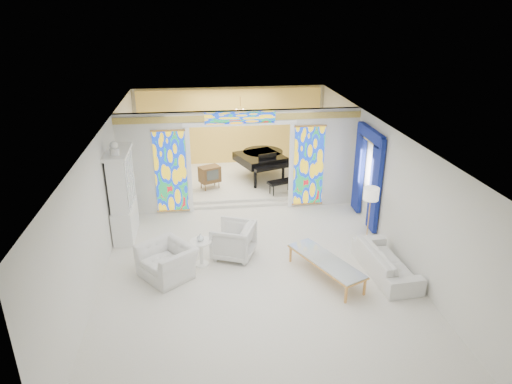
{
  "coord_description": "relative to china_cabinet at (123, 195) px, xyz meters",
  "views": [
    {
      "loc": [
        -1.15,
        -10.68,
        5.76
      ],
      "look_at": [
        0.23,
        0.2,
        1.24
      ],
      "focal_mm": 32.0,
      "sensor_mm": 36.0,
      "label": 1
    }
  ],
  "objects": [
    {
      "name": "grand_piano",
      "position": [
        4.15,
        3.47,
        -0.27
      ],
      "size": [
        1.95,
        2.96,
        1.06
      ],
      "rotation": [
        0.0,
        0.0,
        0.35
      ],
      "color": "black",
      "rests_on": "alcove_platform"
    },
    {
      "name": "blue_drapes",
      "position": [
        6.62,
        0.1,
        0.41
      ],
      "size": [
        0.14,
        1.85,
        2.65
      ],
      "color": "navy",
      "rests_on": "wall_right"
    },
    {
      "name": "alcove_platform",
      "position": [
        3.22,
        3.5,
        -1.08
      ],
      "size": [
        6.8,
        3.8,
        0.18
      ],
      "primitive_type": "cube",
      "color": "beige",
      "rests_on": "floor"
    },
    {
      "name": "wall_front",
      "position": [
        3.22,
        -6.6,
        0.33
      ],
      "size": [
        7.0,
        0.02,
        3.0
      ],
      "primitive_type": "cube",
      "color": "silver",
      "rests_on": "floor"
    },
    {
      "name": "stained_glass_right",
      "position": [
        5.25,
        1.29,
        0.13
      ],
      "size": [
        0.9,
        0.04,
        2.4
      ],
      "primitive_type": "cube",
      "color": "gold",
      "rests_on": "partition_wall"
    },
    {
      "name": "partition_wall",
      "position": [
        3.22,
        1.4,
        0.48
      ],
      "size": [
        7.0,
        0.22,
        3.0
      ],
      "color": "silver",
      "rests_on": "floor"
    },
    {
      "name": "floor_lamp",
      "position": [
        6.21,
        -1.3,
        0.18
      ],
      "size": [
        0.44,
        0.44,
        1.58
      ],
      "rotation": [
        0.0,
        0.0,
        0.15
      ],
      "color": "#DD9C4D",
      "rests_on": "floor"
    },
    {
      "name": "vase",
      "position": [
        1.97,
        -1.76,
        -0.44
      ],
      "size": [
        0.2,
        0.2,
        0.18
      ],
      "primitive_type": "imported",
      "rotation": [
        0.0,
        0.0,
        0.16
      ],
      "color": "silver",
      "rests_on": "side_table"
    },
    {
      "name": "stained_glass_left",
      "position": [
        1.19,
        1.29,
        0.13
      ],
      "size": [
        0.9,
        0.04,
        2.4
      ],
      "primitive_type": "cube",
      "color": "gold",
      "rests_on": "partition_wall"
    },
    {
      "name": "gold_curtain_back",
      "position": [
        3.22,
        5.28,
        0.33
      ],
      "size": [
        6.7,
        0.1,
        2.9
      ],
      "primitive_type": "cube",
      "color": "#E1B74E",
      "rests_on": "wall_back"
    },
    {
      "name": "wall_left",
      "position": [
        -0.28,
        -0.6,
        0.33
      ],
      "size": [
        0.02,
        12.0,
        3.0
      ],
      "primitive_type": "cube",
      "color": "silver",
      "rests_on": "floor"
    },
    {
      "name": "china_cabinet",
      "position": [
        0.0,
        0.0,
        0.0
      ],
      "size": [
        0.56,
        1.46,
        2.72
      ],
      "color": "white",
      "rests_on": "floor"
    },
    {
      "name": "coffee_table",
      "position": [
        4.74,
        -2.67,
        -0.74
      ],
      "size": [
        1.46,
        2.16,
        0.46
      ],
      "rotation": [
        0.0,
        0.0,
        0.43
      ],
      "color": "silver",
      "rests_on": "floor"
    },
    {
      "name": "wall_back",
      "position": [
        3.22,
        5.4,
        0.33
      ],
      "size": [
        7.0,
        0.02,
        3.0
      ],
      "primitive_type": "cube",
      "color": "silver",
      "rests_on": "floor"
    },
    {
      "name": "ceiling",
      "position": [
        3.22,
        -0.6,
        1.83
      ],
      "size": [
        7.0,
        12.0,
        0.02
      ],
      "primitive_type": "cube",
      "color": "white",
      "rests_on": "wall_back"
    },
    {
      "name": "floor",
      "position": [
        3.22,
        -0.6,
        -1.17
      ],
      "size": [
        12.0,
        12.0,
        0.0
      ],
      "primitive_type": "plane",
      "color": "beige",
      "rests_on": "ground"
    },
    {
      "name": "side_table",
      "position": [
        1.97,
        -1.76,
        -0.75
      ],
      "size": [
        0.64,
        0.64,
        0.64
      ],
      "rotation": [
        0.0,
        0.0,
        0.32
      ],
      "color": "white",
      "rests_on": "floor"
    },
    {
      "name": "chandelier",
      "position": [
        3.42,
        3.4,
        1.38
      ],
      "size": [
        0.48,
        0.48,
        0.3
      ],
      "primitive_type": "cylinder",
      "color": "#DD9C4D",
      "rests_on": "ceiling"
    },
    {
      "name": "wall_right",
      "position": [
        6.72,
        -0.6,
        0.33
      ],
      "size": [
        0.02,
        12.0,
        3.0
      ],
      "primitive_type": "cube",
      "color": "silver",
      "rests_on": "floor"
    },
    {
      "name": "sofa",
      "position": [
        6.17,
        -2.67,
        -0.86
      ],
      "size": [
        0.97,
        2.16,
        0.62
      ],
      "primitive_type": "imported",
      "rotation": [
        0.0,
        0.0,
        1.64
      ],
      "color": "white",
      "rests_on": "floor"
    },
    {
      "name": "armchair_right",
      "position": [
        2.76,
        -1.45,
        -0.73
      ],
      "size": [
        1.23,
        1.22,
        0.87
      ],
      "primitive_type": "imported",
      "rotation": [
        0.0,
        0.0,
        -1.95
      ],
      "color": "white",
      "rests_on": "floor"
    },
    {
      "name": "tv_console",
      "position": [
        2.32,
        2.69,
        -0.51
      ],
      "size": [
        0.76,
        0.66,
        0.74
      ],
      "rotation": [
        0.0,
        0.0,
        0.43
      ],
      "color": "brown",
      "rests_on": "alcove_platform"
    },
    {
      "name": "armchair_left",
      "position": [
        1.19,
        -2.14,
        -0.79
      ],
      "size": [
        1.51,
        1.54,
        0.75
      ],
      "primitive_type": "imported",
      "rotation": [
        0.0,
        0.0,
        -0.9
      ],
      "color": "white",
      "rests_on": "floor"
    },
    {
      "name": "stained_glass_transom",
      "position": [
        3.22,
        1.29,
        1.65
      ],
      "size": [
        2.0,
        0.04,
        0.34
      ],
      "primitive_type": "cube",
      "color": "gold",
      "rests_on": "partition_wall"
    }
  ]
}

